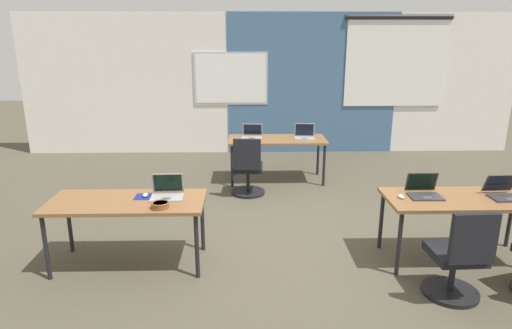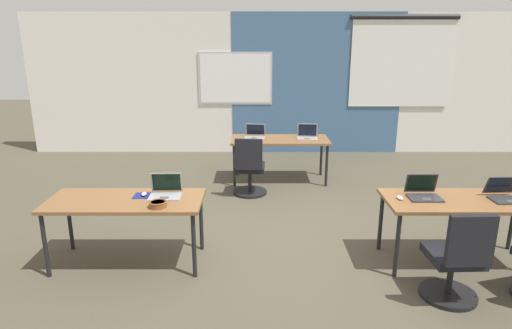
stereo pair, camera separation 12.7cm
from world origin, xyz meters
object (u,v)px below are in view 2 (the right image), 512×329
object	(u,v)px
laptop_far_left	(255,135)
mouse_near_right_inner	(400,198)
laptop_near_right_inner	(424,193)
laptop_near_right_end	(506,195)
desk_near_right	(462,205)
desk_far_center	(280,142)
chair_far_left	(250,171)
desk_near_left	(126,205)
laptop_far_right	(307,135)
mouse_near_left_inner	(144,194)
snack_bowl	(158,204)
laptop_near_left_inner	(166,192)
chair_near_right_inner	(456,264)

from	to	relation	value
laptop_far_left	mouse_near_right_inner	bearing A→B (deg)	-56.98
laptop_near_right_inner	laptop_near_right_end	distance (m)	0.83
desk_near_right	desk_far_center	bearing A→B (deg)	122.01
laptop_far_left	chair_far_left	size ratio (longest dim) A/B	0.39
desk_near_left	desk_near_right	world-z (taller)	same
laptop_near_right_end	laptop_far_right	distance (m)	3.30
mouse_near_left_inner	laptop_far_left	distance (m)	3.01
mouse_near_left_inner	laptop_near_right_end	bearing A→B (deg)	-1.43
desk_near_right	desk_far_center	xyz separation A→B (m)	(-1.75, 2.80, 0.00)
desk_near_right	laptop_near_right_inner	world-z (taller)	laptop_near_right_inner
desk_near_right	mouse_near_right_inner	bearing A→B (deg)	-179.98
desk_far_center	chair_far_left	size ratio (longest dim) A/B	1.74
laptop_near_right_end	snack_bowl	xyz separation A→B (m)	(-3.55, -0.23, -0.01)
desk_near_left	snack_bowl	bearing A→B (deg)	-29.17
laptop_near_right_inner	laptop_far_left	xyz separation A→B (m)	(-1.77, 2.82, -0.00)
chair_far_left	laptop_far_right	xyz separation A→B (m)	(0.94, 0.73, 0.39)
laptop_near_left_inner	laptop_near_right_end	distance (m)	3.53
desk_near_right	laptop_near_right_end	xyz separation A→B (m)	(0.44, 0.01, 0.11)
desk_near_right	chair_far_left	bearing A→B (deg)	136.99
desk_near_right	laptop_near_right_end	distance (m)	0.45
desk_near_left	laptop_near_right_inner	bearing A→B (deg)	1.15
chair_near_right_inner	chair_far_left	size ratio (longest dim) A/B	1.00
mouse_near_left_inner	chair_near_right_inner	bearing A→B (deg)	-15.56
desk_near_left	desk_far_center	bearing A→B (deg)	57.99
chair_far_left	laptop_far_right	size ratio (longest dim) A/B	2.57
laptop_near_left_inner	snack_bowl	size ratio (longest dim) A/B	1.91
mouse_near_left_inner	laptop_far_left	xyz separation A→B (m)	(1.16, 2.78, 0.03)
laptop_far_right	snack_bowl	distance (m)	3.53
laptop_near_right_end	chair_far_left	bearing A→B (deg)	140.40
laptop_near_right_end	desk_far_center	bearing A→B (deg)	126.34
mouse_near_left_inner	laptop_near_right_inner	distance (m)	2.94
laptop_near_right_inner	laptop_far_left	bearing A→B (deg)	122.36
mouse_near_right_inner	laptop_far_left	size ratio (longest dim) A/B	0.29
chair_near_right_inner	laptop_near_right_end	distance (m)	1.14
desk_far_center	mouse_near_left_inner	world-z (taller)	mouse_near_left_inner
mouse_near_left_inner	mouse_near_right_inner	world-z (taller)	mouse_near_left_inner
laptop_near_left_inner	laptop_far_left	bearing A→B (deg)	69.74
mouse_near_left_inner	laptop_far_right	world-z (taller)	laptop_far_right
desk_far_center	snack_bowl	xyz separation A→B (m)	(-1.36, -3.02, 0.10)
mouse_near_left_inner	snack_bowl	bearing A→B (deg)	-55.94
laptop_near_left_inner	chair_near_right_inner	distance (m)	2.90
desk_near_right	desk_far_center	size ratio (longest dim) A/B	1.00
laptop_near_right_end	chair_far_left	distance (m)	3.42
chair_near_right_inner	laptop_far_left	world-z (taller)	laptop_far_left
laptop_near_right_end	snack_bowl	size ratio (longest dim) A/B	1.91
chair_near_right_inner	laptop_far_right	distance (m)	3.69
mouse_near_left_inner	laptop_far_left	size ratio (longest dim) A/B	0.29
laptop_far_left	laptop_far_right	bearing A→B (deg)	1.31
desk_far_center	chair_near_right_inner	world-z (taller)	chair_near_right_inner
mouse_near_right_inner	desk_near_left	bearing A→B (deg)	180.00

